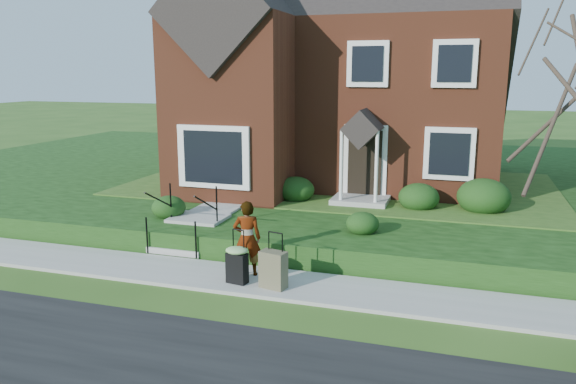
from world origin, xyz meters
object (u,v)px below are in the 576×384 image
at_px(front_steps, 191,229).
at_px(suitcase_olive, 273,270).
at_px(woman, 247,238).
at_px(suitcase_black, 237,263).

relative_size(front_steps, suitcase_olive, 1.75).
height_order(front_steps, suitcase_olive, front_steps).
height_order(woman, suitcase_olive, woman).
distance_m(woman, suitcase_olive, 1.04).
distance_m(suitcase_black, suitcase_olive, 0.80).
height_order(suitcase_black, suitcase_olive, suitcase_olive).
height_order(front_steps, suitcase_black, front_steps).
relative_size(front_steps, woman, 1.24).
xyz_separation_m(front_steps, suitcase_black, (2.17, -2.14, 0.05)).
bearing_deg(front_steps, suitcase_black, -44.61).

